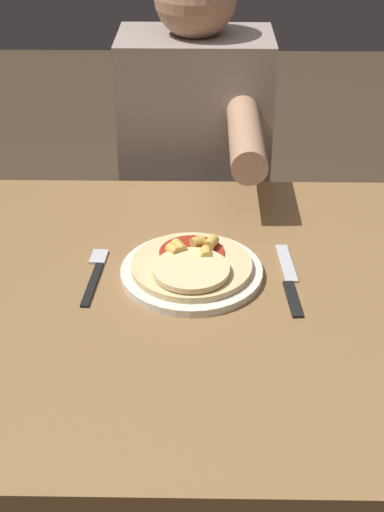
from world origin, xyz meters
name	(u,v)px	position (x,y,z in m)	size (l,w,h in m)	color
dining_table	(201,347)	(0.00, 0.00, 0.63)	(1.08, 0.84, 0.75)	olive
plate	(192,272)	(-0.02, 0.05, 0.76)	(0.25, 0.25, 0.01)	silver
pizza	(192,265)	(-0.02, 0.05, 0.77)	(0.21, 0.21, 0.04)	#E0C689
fork	(96,273)	(-0.19, 0.05, 0.75)	(0.03, 0.18, 0.00)	black
knife	(290,280)	(0.15, 0.04, 0.75)	(0.03, 0.22, 0.00)	black
person_diner	(196,166)	(-0.02, 0.62, 0.69)	(0.35, 0.52, 1.18)	#2D2D38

